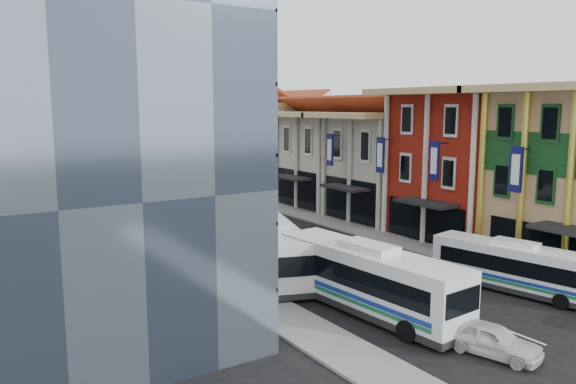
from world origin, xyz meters
TOP-DOWN VIEW (x-y plane):
  - ground at (0.00, 0.00)m, footprint 200.00×200.00m
  - sidewalk_right at (8.50, 22.00)m, footprint 3.00×90.00m
  - sidewalk_left at (-8.50, 22.00)m, footprint 3.00×90.00m
  - shophouse_red at (14.00, 17.00)m, footprint 8.00×10.00m
  - shophouse_cream_near at (14.00, 26.50)m, footprint 8.00×9.00m
  - shophouse_cream_mid at (14.00, 35.50)m, footprint 8.00×9.00m
  - shophouse_cream_far at (14.00, 46.00)m, footprint 8.00×12.00m
  - office_tower at (-17.00, 19.00)m, footprint 12.00×26.00m
  - office_block_far at (-16.00, 42.00)m, footprint 10.00×18.00m
  - bus_left_near at (-4.19, 7.75)m, footprint 3.68×12.27m
  - bus_left_far at (-4.85, 16.30)m, footprint 6.42×11.97m
  - bus_right at (5.50, 5.61)m, footprint 4.16×10.10m
  - sedan_left at (-3.04, 0.62)m, footprint 2.82×4.63m

SIDE VIEW (x-z plane):
  - ground at x=0.00m, z-range 0.00..0.00m
  - sidewalk_right at x=8.50m, z-range 0.00..0.15m
  - sidewalk_left at x=-8.50m, z-range 0.00..0.15m
  - sedan_left at x=-3.04m, z-range 0.00..1.47m
  - bus_right at x=5.50m, z-range 0.00..3.16m
  - bus_left_far at x=-4.85m, z-range 0.00..3.76m
  - bus_left_near at x=-4.19m, z-range 0.00..3.88m
  - shophouse_cream_near at x=14.00m, z-range 0.00..10.00m
  - shophouse_cream_mid at x=14.00m, z-range 0.00..10.00m
  - shophouse_cream_far at x=14.00m, z-range 0.00..11.00m
  - shophouse_red at x=14.00m, z-range 0.00..12.00m
  - office_block_far at x=-16.00m, z-range 0.00..14.00m
  - office_tower at x=-17.00m, z-range 0.00..30.00m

